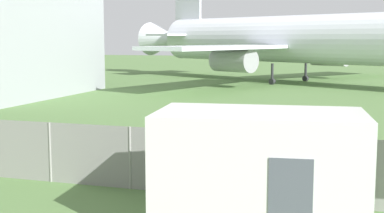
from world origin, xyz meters
name	(u,v)px	position (x,y,z in m)	size (l,w,h in m)	color
perimeter_fence	(130,158)	(0.00, 10.42, 0.89)	(56.07, 0.07, 1.77)	gray
airplane	(301,40)	(0.89, 47.24, 4.06)	(39.96, 32.34, 12.89)	white
portable_cabin	(260,173)	(4.04, 8.12, 1.33)	(4.65, 2.93, 2.66)	silver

